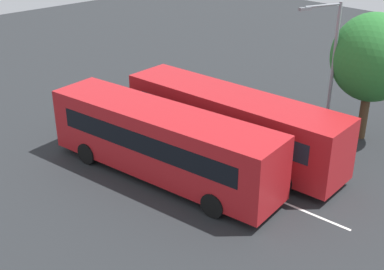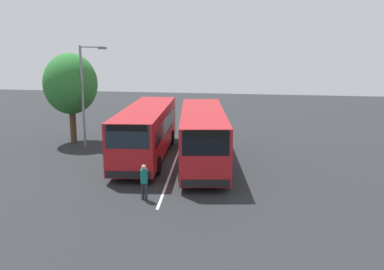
# 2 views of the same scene
# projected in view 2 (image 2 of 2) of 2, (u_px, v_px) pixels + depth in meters

# --- Properties ---
(ground_plane) EXTENTS (72.96, 72.96, 0.00)m
(ground_plane) POSITION_uv_depth(u_px,v_px,m) (175.00, 161.00, 24.94)
(ground_plane) COLOR #232628
(bus_far_left) EXTENTS (11.16, 3.59, 3.09)m
(bus_far_left) POSITION_uv_depth(u_px,v_px,m) (146.00, 130.00, 25.40)
(bus_far_left) COLOR #AD191E
(bus_far_left) RESTS_ON ground
(bus_center_left) EXTENTS (11.21, 4.22, 3.09)m
(bus_center_left) POSITION_uv_depth(u_px,v_px,m) (203.00, 134.00, 24.14)
(bus_center_left) COLOR #AD191E
(bus_center_left) RESTS_ON ground
(pedestrian) EXTENTS (0.37, 0.37, 1.63)m
(pedestrian) POSITION_uv_depth(u_px,v_px,m) (144.00, 179.00, 18.40)
(pedestrian) COLOR #232833
(pedestrian) RESTS_ON ground
(street_lamp) EXTENTS (0.92, 2.16, 6.79)m
(street_lamp) POSITION_uv_depth(u_px,v_px,m) (85.00, 89.00, 27.49)
(street_lamp) COLOR gray
(street_lamp) RESTS_ON ground
(depot_tree) EXTENTS (4.04, 3.63, 6.29)m
(depot_tree) POSITION_uv_depth(u_px,v_px,m) (71.00, 84.00, 28.94)
(depot_tree) COLOR #4C3823
(depot_tree) RESTS_ON ground
(lane_stripe_outer_left) EXTENTS (15.22, 1.76, 0.01)m
(lane_stripe_outer_left) POSITION_uv_depth(u_px,v_px,m) (175.00, 161.00, 24.94)
(lane_stripe_outer_left) COLOR silver
(lane_stripe_outer_left) RESTS_ON ground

